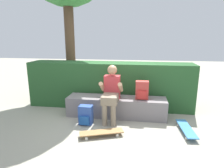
{
  "coord_description": "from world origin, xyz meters",
  "views": [
    {
      "loc": [
        0.53,
        -3.8,
        1.76
      ],
      "look_at": [
        -0.09,
        0.28,
        0.77
      ],
      "focal_mm": 30.75,
      "sensor_mm": 36.0,
      "label": 1
    }
  ],
  "objects_px": {
    "skateboard_near_person": "(102,132)",
    "backpack_on_bench": "(142,90)",
    "person_skater": "(111,91)",
    "bench_main": "(116,107)",
    "skateboard_beside_bench": "(186,129)",
    "backpack_on_ground": "(86,115)"
  },
  "relations": [
    {
      "from": "person_skater",
      "to": "skateboard_beside_bench",
      "type": "distance_m",
      "value": 1.66
    },
    {
      "from": "person_skater",
      "to": "skateboard_near_person",
      "type": "distance_m",
      "value": 0.96
    },
    {
      "from": "skateboard_beside_bench",
      "to": "backpack_on_bench",
      "type": "xyz_separation_m",
      "value": [
        -0.86,
        0.59,
        0.56
      ]
    },
    {
      "from": "backpack_on_bench",
      "to": "backpack_on_ground",
      "type": "height_order",
      "value": "backpack_on_bench"
    },
    {
      "from": "skateboard_near_person",
      "to": "backpack_on_ground",
      "type": "relative_size",
      "value": 2.05
    },
    {
      "from": "bench_main",
      "to": "skateboard_beside_bench",
      "type": "height_order",
      "value": "bench_main"
    },
    {
      "from": "skateboard_near_person",
      "to": "backpack_on_bench",
      "type": "relative_size",
      "value": 2.05
    },
    {
      "from": "person_skater",
      "to": "backpack_on_bench",
      "type": "relative_size",
      "value": 2.98
    },
    {
      "from": "skateboard_near_person",
      "to": "backpack_on_bench",
      "type": "height_order",
      "value": "backpack_on_bench"
    },
    {
      "from": "skateboard_beside_bench",
      "to": "backpack_on_bench",
      "type": "distance_m",
      "value": 1.18
    },
    {
      "from": "bench_main",
      "to": "skateboard_beside_bench",
      "type": "bearing_deg",
      "value": -22.8
    },
    {
      "from": "bench_main",
      "to": "backpack_on_ground",
      "type": "distance_m",
      "value": 0.78
    },
    {
      "from": "backpack_on_bench",
      "to": "backpack_on_ground",
      "type": "bearing_deg",
      "value": -155.71
    },
    {
      "from": "person_skater",
      "to": "backpack_on_bench",
      "type": "distance_m",
      "value": 0.69
    },
    {
      "from": "person_skater",
      "to": "skateboard_near_person",
      "type": "xyz_separation_m",
      "value": [
        -0.06,
        -0.77,
        -0.57
      ]
    },
    {
      "from": "bench_main",
      "to": "backpack_on_ground",
      "type": "bearing_deg",
      "value": -137.48
    },
    {
      "from": "skateboard_near_person",
      "to": "bench_main",
      "type": "bearing_deg",
      "value": 81.65
    },
    {
      "from": "skateboard_beside_bench",
      "to": "bench_main",
      "type": "bearing_deg",
      "value": 157.2
    },
    {
      "from": "bench_main",
      "to": "person_skater",
      "type": "relative_size",
      "value": 1.88
    },
    {
      "from": "backpack_on_ground",
      "to": "skateboard_near_person",
      "type": "bearing_deg",
      "value": -46.99
    },
    {
      "from": "skateboard_near_person",
      "to": "skateboard_beside_bench",
      "type": "height_order",
      "value": "same"
    },
    {
      "from": "bench_main",
      "to": "backpack_on_bench",
      "type": "xyz_separation_m",
      "value": [
        0.57,
        -0.01,
        0.41
      ]
    }
  ]
}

